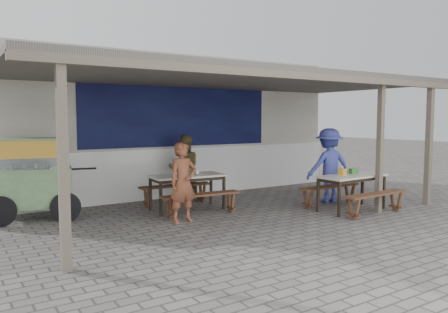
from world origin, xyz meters
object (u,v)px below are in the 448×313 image
at_px(patron_right_table, 329,165).
at_px(condiment_bowl, 179,173).
at_px(bench_right_street, 376,198).
at_px(bench_left_street, 201,199).
at_px(vendor_cart, 32,176).
at_px(patron_wall_side, 185,168).
at_px(donation_box, 354,171).
at_px(table_left, 187,178).
at_px(condiment_jar, 197,172).
at_px(patron_street_side, 183,183).
at_px(tissue_box, 342,172).
at_px(bench_left_wall, 175,189).
at_px(bench_right_wall, 330,190).
at_px(table_right, 352,179).

height_order(patron_right_table, condiment_bowl, patron_right_table).
bearing_deg(bench_right_street, bench_left_street, 146.12).
xyz_separation_m(vendor_cart, patron_wall_side, (3.32, 0.17, -0.08)).
height_order(patron_right_table, donation_box, patron_right_table).
xyz_separation_m(table_left, condiment_jar, (0.26, 0.05, 0.12)).
height_order(table_left, patron_street_side, patron_street_side).
height_order(patron_wall_side, condiment_jar, patron_wall_side).
xyz_separation_m(patron_wall_side, tissue_box, (2.28, -2.72, 0.05)).
bearing_deg(tissue_box, patron_street_side, 165.34).
xyz_separation_m(bench_left_wall, condiment_jar, (0.22, -0.62, 0.45)).
distance_m(table_left, condiment_bowl, 0.21).
relative_size(bench_left_street, bench_right_street, 1.00).
xyz_separation_m(vendor_cart, patron_street_side, (2.31, -1.69, -0.10)).
height_order(bench_right_street, patron_wall_side, patron_wall_side).
relative_size(bench_left_street, vendor_cart, 0.82).
bearing_deg(bench_left_street, tissue_box, -18.23).
bearing_deg(patron_right_table, bench_left_wall, -14.76).
bearing_deg(condiment_bowl, bench_left_street, -83.18).
relative_size(bench_left_wall, bench_right_wall, 1.00).
distance_m(bench_left_wall, vendor_cart, 2.99).
distance_m(table_left, table_right, 3.45).
relative_size(patron_wall_side, tissue_box, 11.83).
distance_m(patron_right_table, condiment_bowl, 3.49).
xyz_separation_m(tissue_box, condiment_jar, (-2.45, 1.84, -0.02)).
distance_m(vendor_cart, donation_box, 6.48).
height_order(bench_right_wall, condiment_bowl, condiment_bowl).
distance_m(bench_left_wall, patron_right_table, 3.56).
relative_size(table_left, donation_box, 9.21).
relative_size(table_left, bench_left_wall, 0.96).
height_order(vendor_cart, donation_box, vendor_cart).
relative_size(bench_right_wall, patron_wall_side, 1.07).
xyz_separation_m(vendor_cart, tissue_box, (5.61, -2.55, -0.03)).
relative_size(table_right, condiment_jar, 18.84).
height_order(bench_left_wall, table_right, table_right).
xyz_separation_m(bench_left_street, bench_right_wall, (2.90, -0.65, 0.00)).
bearing_deg(vendor_cart, bench_right_wall, -7.90).
bearing_deg(patron_right_table, table_right, 85.35).
relative_size(bench_right_street, patron_wall_side, 1.07).
distance_m(bench_left_wall, condiment_jar, 0.79).
relative_size(donation_box, condiment_jar, 2.08).
relative_size(bench_left_street, donation_box, 9.61).
distance_m(bench_left_street, bench_right_street, 3.47).
bearing_deg(bench_right_wall, table_right, -90.00).
height_order(table_right, donation_box, donation_box).
xyz_separation_m(tissue_box, condiment_bowl, (-2.85, 1.92, -0.04)).
relative_size(patron_wall_side, patron_right_table, 0.90).
relative_size(tissue_box, condiment_bowl, 0.65).
relative_size(patron_street_side, tissue_box, 11.47).
height_order(bench_left_wall, tissue_box, tissue_box).
relative_size(table_right, condiment_bowl, 7.86).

